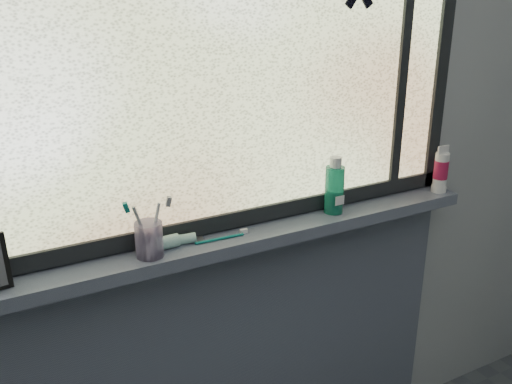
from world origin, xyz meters
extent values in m
cube|color=#9EA3A8|center=(0.00, 1.30, 1.25)|extent=(3.00, 0.01, 2.50)
cube|color=#4D5567|center=(0.00, 1.23, 1.00)|extent=(1.62, 0.14, 0.04)
cube|color=#4D5567|center=(0.00, 1.29, 0.49)|extent=(1.62, 0.02, 0.98)
cube|color=silver|center=(0.00, 1.28, 1.53)|extent=(1.50, 0.01, 1.00)
cube|color=black|center=(0.00, 1.28, 1.05)|extent=(1.60, 0.03, 0.05)
cube|color=black|center=(0.78, 1.28, 1.53)|extent=(0.05, 0.03, 1.10)
cube|color=black|center=(0.60, 1.28, 1.53)|extent=(0.03, 0.03, 1.00)
cylinder|color=#AC99CA|center=(-0.32, 1.21, 1.07)|extent=(0.09, 0.09, 0.10)
cylinder|color=#1C926F|center=(0.32, 1.23, 1.11)|extent=(0.08, 0.08, 0.16)
cylinder|color=silver|center=(0.77, 1.21, 1.11)|extent=(0.06, 0.06, 0.12)
camera|label=1|loc=(-0.74, -0.17, 1.74)|focal=40.00mm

